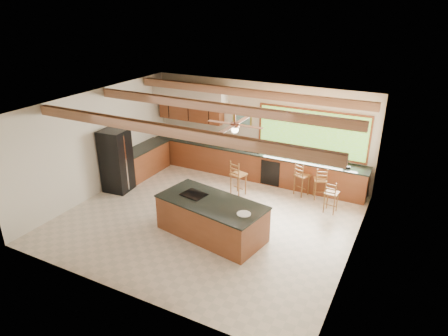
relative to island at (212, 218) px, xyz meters
The scene contains 9 objects.
ground 0.88m from the island, 125.78° to the left, with size 7.20×7.20×0.00m, color #BFB29E.
room_shell 2.25m from the island, 115.79° to the left, with size 7.27×6.54×3.02m.
counter_run 3.38m from the island, 111.93° to the left, with size 7.12×3.10×1.22m.
island is the anchor object (origin of this frame).
refrigerator 3.80m from the island, 166.38° to the left, with size 0.79×0.78×1.86m.
bar_stool_a 2.19m from the island, 99.05° to the left, with size 0.47×0.47×1.08m.
bar_stool_b 3.28m from the island, 66.89° to the left, with size 0.48×0.48×1.02m.
bar_stool_c 3.52m from the island, 58.91° to the left, with size 0.45×0.45×0.98m.
bar_stool_d 3.30m from the island, 46.05° to the left, with size 0.36×0.36×0.94m.
Camera 1 is at (4.52, -7.87, 5.31)m, focal length 32.00 mm.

